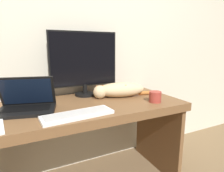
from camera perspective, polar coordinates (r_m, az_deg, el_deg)
The scene contains 8 objects.
wall_back at distance 1.73m, azimuth -12.59°, elevation 17.47°, with size 6.40×0.06×2.60m.
desk at distance 1.45m, azimuth -7.62°, elevation -10.95°, with size 1.42×0.66×0.71m.
monitor at distance 1.59m, azimuth -8.44°, elevation 7.16°, with size 0.58×0.17×0.54m.
laptop at distance 1.33m, azimuth -24.56°, elevation -5.10°, with size 0.40×0.31×0.23m.
external_keyboard at distance 1.15m, azimuth -10.37°, elevation -8.58°, with size 0.44×0.17×0.02m.
cat at distance 1.56m, azimuth 2.10°, elevation -1.09°, with size 0.59×0.25×0.12m.
coffee_mug at distance 1.45m, azimuth 13.00°, elevation -3.22°, with size 0.09×0.09×0.08m.
small_toy at distance 1.75m, azimuth 5.09°, elevation -0.69°, with size 0.07×0.07×0.07m.
Camera 1 is at (-0.41, -0.95, 1.12)m, focal length 30.00 mm.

